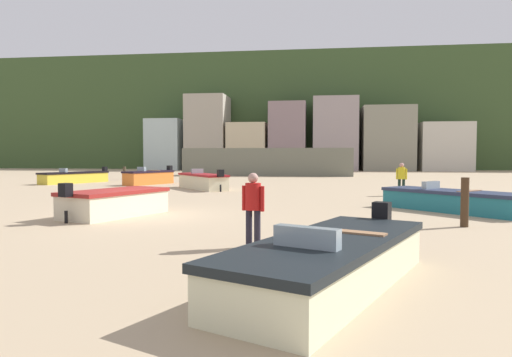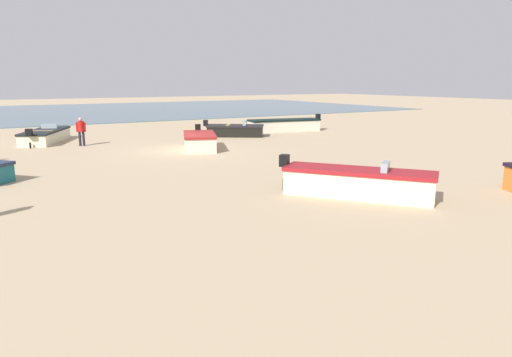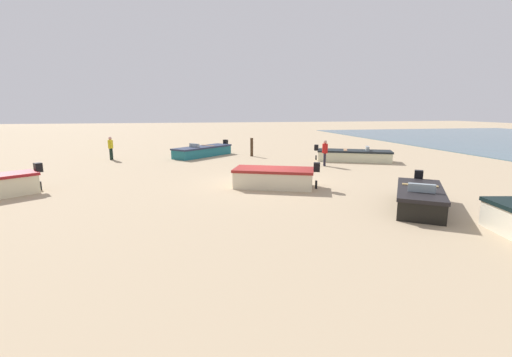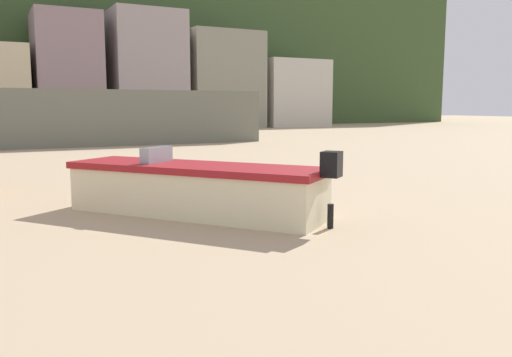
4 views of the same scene
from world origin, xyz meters
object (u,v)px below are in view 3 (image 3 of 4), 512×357
object	(u,v)px
boat_black_6	(420,198)
mooring_post_near_water	(252,147)
beach_walker_foreground	(111,146)
beach_walker_distant	(325,151)
boat_teal_0	(203,151)
boat_cream_5	(274,178)
boat_cream_2	(354,155)

from	to	relation	value
boat_black_6	mooring_post_near_water	xyz separation A→B (m)	(15.13, 3.26, 0.30)
boat_black_6	mooring_post_near_water	size ratio (longest dim) A/B	2.83
beach_walker_foreground	beach_walker_distant	size ratio (longest dim) A/B	1.00
boat_teal_0	beach_walker_foreground	size ratio (longest dim) A/B	2.91
boat_cream_5	boat_teal_0	bearing A→B (deg)	34.59
beach_walker_foreground	boat_black_6	bearing A→B (deg)	-123.87
boat_cream_2	beach_walker_foreground	distance (m)	16.98
boat_cream_5	boat_black_6	world-z (taller)	boat_cream_5
boat_teal_0	beach_walker_distant	world-z (taller)	beach_walker_distant
boat_teal_0	boat_cream_2	xyz separation A→B (m)	(-4.57, -10.07, -0.00)
boat_black_6	beach_walker_foreground	world-z (taller)	beach_walker_foreground
boat_cream_5	beach_walker_foreground	distance (m)	14.11
boat_cream_2	boat_teal_0	bearing A→B (deg)	-90.05
boat_teal_0	beach_walker_foreground	distance (m)	6.49
beach_walker_distant	beach_walker_foreground	bearing A→B (deg)	-93.26
mooring_post_near_water	boat_cream_5	bearing A→B (deg)	174.83
boat_cream_5	boat_cream_2	bearing A→B (deg)	-25.96
boat_cream_5	boat_black_6	xyz separation A→B (m)	(-4.44, -4.23, -0.04)
beach_walker_foreground	beach_walker_distant	world-z (taller)	same
boat_cream_2	boat_black_6	distance (m)	11.69
mooring_post_near_water	beach_walker_foreground	size ratio (longest dim) A/B	0.85
boat_cream_5	beach_walker_distant	bearing A→B (deg)	-19.94
boat_teal_0	mooring_post_near_water	world-z (taller)	mooring_post_near_water
beach_walker_distant	boat_black_6	bearing A→B (deg)	16.43
boat_teal_0	boat_cream_5	world-z (taller)	boat_cream_5
mooring_post_near_water	beach_walker_foreground	bearing A→B (deg)	89.58
boat_cream_5	mooring_post_near_water	distance (m)	10.73
boat_cream_2	boat_black_6	size ratio (longest dim) A/B	1.31
boat_black_6	beach_walker_foreground	xyz separation A→B (m)	(15.20, 13.34, 0.56)
boat_black_6	beach_walker_foreground	distance (m)	20.23
boat_black_6	beach_walker_distant	size ratio (longest dim) A/B	2.42
boat_cream_5	mooring_post_near_water	size ratio (longest dim) A/B	2.86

